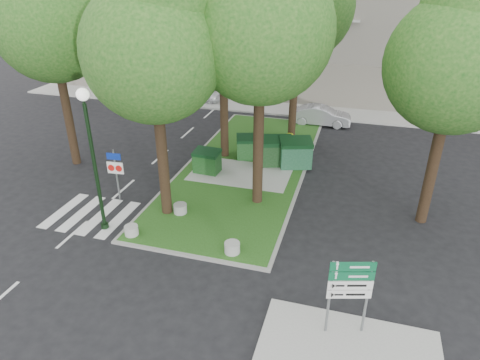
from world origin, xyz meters
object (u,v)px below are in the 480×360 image
at_px(dumpster_b, 249,147).
at_px(bollard_right, 232,248).
at_px(tree_street_right, 461,50).
at_px(litter_bin, 289,140).
at_px(tree_median_mid, 225,26).
at_px(bollard_left, 131,230).
at_px(car_white, 194,93).
at_px(tree_median_near_right, 264,15).
at_px(traffic_sign_pole, 116,169).
at_px(dumpster_c, 277,151).
at_px(street_lamp, 91,145).
at_px(dumpster_a, 207,161).
at_px(directional_sign, 350,286).
at_px(tree_street_left, 51,13).
at_px(bollard_mid, 180,209).
at_px(tree_median_near_left, 155,38).
at_px(dumpster_d, 296,153).
at_px(car_silver, 321,116).

distance_m(dumpster_b, bollard_right, 8.72).
bearing_deg(tree_street_right, litter_bin, 137.35).
bearing_deg(tree_median_mid, dumpster_b, -0.42).
bearing_deg(bollard_left, dumpster_b, 73.71).
bearing_deg(tree_street_right, car_white, 139.46).
relative_size(tree_median_near_right, traffic_sign_pole, 4.59).
height_order(dumpster_c, street_lamp, street_lamp).
relative_size(tree_street_right, dumpster_c, 5.35).
bearing_deg(dumpster_a, car_white, 118.48).
distance_m(bollard_left, directional_sign, 8.95).
distance_m(dumpster_c, street_lamp, 10.01).
distance_m(tree_street_left, street_lamp, 8.24).
height_order(tree_street_left, tree_street_right, tree_street_left).
xyz_separation_m(tree_street_left, tree_street_right, (17.50, -1.00, -0.67)).
distance_m(tree_street_right, dumpster_b, 11.42).
relative_size(traffic_sign_pole, car_white, 0.59).
relative_size(bollard_mid, traffic_sign_pole, 0.23).
distance_m(dumpster_c, car_white, 13.08).
distance_m(dumpster_c, directional_sign, 11.73).
height_order(dumpster_c, directional_sign, directional_sign).
relative_size(dumpster_a, bollard_right, 2.37).
bearing_deg(tree_median_mid, car_white, 121.19).
height_order(tree_median_near_left, tree_median_near_right, tree_median_near_right).
height_order(bollard_left, traffic_sign_pole, traffic_sign_pole).
height_order(bollard_right, traffic_sign_pole, traffic_sign_pole).
height_order(tree_street_right, litter_bin, tree_street_right).
relative_size(bollard_right, litter_bin, 0.82).
relative_size(tree_median_near_left, tree_median_near_right, 0.92).
height_order(tree_street_right, dumpster_d, tree_street_right).
relative_size(bollard_right, car_white, 0.14).
distance_m(tree_street_left, tree_street_right, 17.54).
height_order(tree_median_near_left, bollard_mid, tree_median_near_left).
bearing_deg(tree_street_left, tree_median_mid, 21.80).
xyz_separation_m(bollard_left, car_white, (-4.53, 18.00, 0.41)).
bearing_deg(dumpster_b, litter_bin, 34.95).
xyz_separation_m(dumpster_a, car_silver, (4.70, 9.20, -0.06)).
distance_m(bollard_mid, litter_bin, 9.36).
bearing_deg(dumpster_c, tree_street_left, 176.92).
distance_m(bollard_mid, car_silver, 14.05).
height_order(dumpster_d, bollard_mid, dumpster_d).
bearing_deg(dumpster_a, bollard_right, -58.57).
relative_size(bollard_left, bollard_right, 0.93).
xyz_separation_m(dumpster_d, bollard_right, (-0.94, -8.18, -0.53)).
bearing_deg(directional_sign, dumpster_d, 90.44).
xyz_separation_m(tree_median_near_right, litter_bin, (0.12, 6.84, -7.51)).
xyz_separation_m(tree_median_mid, car_white, (-5.71, 9.44, -6.26)).
height_order(tree_street_left, dumpster_a, tree_street_left).
xyz_separation_m(tree_street_right, dumpster_a, (-10.29, 1.66, -6.28)).
distance_m(tree_median_near_left, tree_street_left, 7.83).
xyz_separation_m(tree_median_near_right, directional_sign, (4.21, -6.77, -6.21)).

